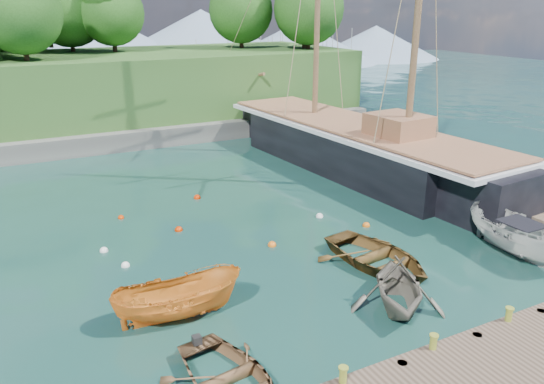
{
  "coord_description": "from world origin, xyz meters",
  "views": [
    {
      "loc": [
        -10.64,
        -14.06,
        9.57
      ],
      "look_at": [
        -0.8,
        5.0,
        2.0
      ],
      "focal_mm": 35.0,
      "sensor_mm": 36.0,
      "label": 1
    }
  ],
  "objects": [
    {
      "name": "mooring_buoy_0",
      "position": [
        -7.24,
        4.93,
        0.0
      ],
      "size": [
        0.34,
        0.34,
        0.34
      ],
      "primitive_type": "sphere",
      "color": "white",
      "rests_on": "ground"
    },
    {
      "name": "schooner",
      "position": [
        8.31,
        11.56,
        1.2
      ],
      "size": [
        7.03,
        29.21,
        21.69
      ],
      "rotation": [
        0.0,
        0.0,
        0.08
      ],
      "color": "black",
      "rests_on": "ground"
    },
    {
      "name": "mooring_buoy_5",
      "position": [
        -2.15,
        10.95,
        0.0
      ],
      "size": [
        0.37,
        0.37,
        0.37
      ],
      "primitive_type": "sphere",
      "color": "red",
      "rests_on": "ground"
    },
    {
      "name": "cabin_boat_white",
      "position": [
        7.06,
        -1.4,
        0.0
      ],
      "size": [
        2.13,
        5.07,
        1.92
      ],
      "primitive_type": "imported",
      "rotation": [
        0.0,
        0.0,
        -0.05
      ],
      "color": "beige",
      "rests_on": "ground"
    },
    {
      "name": "bollard_2",
      "position": [
        2.0,
        -5.1,
        0.0
      ],
      "size": [
        0.26,
        0.26,
        0.45
      ],
      "primitive_type": "cylinder",
      "color": "olive",
      "rests_on": "ground"
    },
    {
      "name": "motorboat_orange",
      "position": [
        -6.51,
        0.46,
        0.0
      ],
      "size": [
        4.33,
        1.98,
        1.62
      ],
      "primitive_type": "imported",
      "rotation": [
        0.0,
        0.0,
        1.47
      ],
      "color": "orange",
      "rests_on": "ground"
    },
    {
      "name": "mooring_buoy_3",
      "position": [
        2.17,
        5.78,
        0.0
      ],
      "size": [
        0.36,
        0.36,
        0.36
      ],
      "primitive_type": "sphere",
      "color": "white",
      "rests_on": "ground"
    },
    {
      "name": "distant_ridge",
      "position": [
        4.3,
        70.0,
        4.35
      ],
      "size": [
        117.0,
        40.0,
        10.0
      ],
      "color": "#728CA5",
      "rests_on": "ground"
    },
    {
      "name": "mooring_buoy_6",
      "position": [
        -7.73,
        6.68,
        0.0
      ],
      "size": [
        0.34,
        0.34,
        0.34
      ],
      "primitive_type": "sphere",
      "color": "white",
      "rests_on": "ground"
    },
    {
      "name": "dock_east",
      "position": [
        11.5,
        7.0,
        0.43
      ],
      "size": [
        3.2,
        24.0,
        1.1
      ],
      "color": "#453629",
      "rests_on": "ground"
    },
    {
      "name": "mooring_buoy_7",
      "position": [
        3.48,
        3.86,
        0.0
      ],
      "size": [
        0.35,
        0.35,
        0.35
      ],
      "primitive_type": "sphere",
      "color": "orange",
      "rests_on": "ground"
    },
    {
      "name": "rowboat_1",
      "position": [
        0.17,
        -2.24,
        0.0
      ],
      "size": [
        4.56,
        4.73,
        1.92
      ],
      "primitive_type": "imported",
      "rotation": [
        0.0,
        0.0,
        -0.54
      ],
      "color": "#6F695B",
      "rests_on": "ground"
    },
    {
      "name": "mooring_buoy_1",
      "position": [
        -4.33,
        7.33,
        0.0
      ],
      "size": [
        0.36,
        0.36,
        0.36
      ],
      "primitive_type": "sphere",
      "color": "red",
      "rests_on": "ground"
    },
    {
      "name": "mooring_buoy_2",
      "position": [
        -1.32,
        3.98,
        0.0
      ],
      "size": [
        0.36,
        0.36,
        0.36
      ],
      "primitive_type": "sphere",
      "color": "orange",
      "rests_on": "ground"
    },
    {
      "name": "mooring_buoy_4",
      "position": [
        -6.32,
        10.0,
        0.0
      ],
      "size": [
        0.28,
        0.28,
        0.28
      ],
      "primitive_type": "sphere",
      "color": "#D93100",
      "rests_on": "ground"
    },
    {
      "name": "bollard_1",
      "position": [
        -1.0,
        -5.1,
        0.0
      ],
      "size": [
        0.26,
        0.26,
        0.45
      ],
      "primitive_type": "cylinder",
      "color": "olive",
      "rests_on": "ground"
    },
    {
      "name": "ground",
      "position": [
        0.0,
        0.0,
        0.0
      ],
      "size": [
        160.0,
        160.0,
        0.0
      ],
      "primitive_type": "plane",
      "color": "#173C33",
      "rests_on": "ground"
    },
    {
      "name": "rowboat_2",
      "position": [
        1.49,
        0.52,
        0.0
      ],
      "size": [
        4.12,
        5.25,
        0.99
      ],
      "primitive_type": "imported",
      "rotation": [
        0.0,
        0.0,
        0.16
      ],
      "color": "#553B19",
      "rests_on": "ground"
    }
  ]
}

